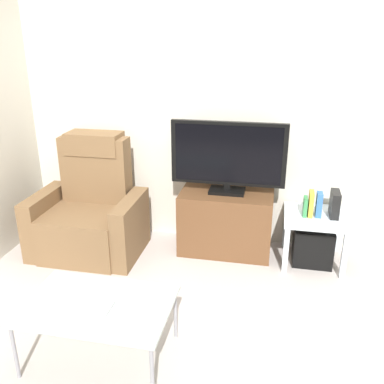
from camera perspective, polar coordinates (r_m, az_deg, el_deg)
The scene contains 13 objects.
ground_plane at distance 3.38m, azimuth 0.04°, elevation -14.33°, with size 6.40×6.40×0.00m, color #BCB2AD.
wall_back at distance 3.93m, azimuth 3.43°, elevation 11.35°, with size 6.40×0.06×2.60m, color beige.
tv_stand at distance 3.94m, azimuth 4.59°, elevation -4.08°, with size 0.84×0.45×0.58m.
television at distance 3.73m, azimuth 4.90°, elevation 4.87°, with size 1.02×0.20×0.65m.
recliner_armchair at distance 4.04m, azimuth -13.61°, elevation -2.68°, with size 0.98×0.78×1.08m.
side_table at distance 3.86m, azimuth 16.31°, elevation -3.96°, with size 0.54×0.54×0.45m.
subwoofer_box at distance 3.95m, azimuth 16.00°, elevation -6.76°, with size 0.34×0.34×0.34m, color black.
book_leftmost at distance 3.77m, azimuth 15.05°, elevation -1.89°, with size 0.03×0.13×0.16m, color #388C4C.
book_middle at distance 3.77m, azimuth 15.78°, elevation -1.53°, with size 0.04×0.13×0.22m, color gold.
book_rightmost at distance 3.77m, azimuth 16.79°, elevation -1.63°, with size 0.05×0.10×0.22m, color #3366B2.
game_console at distance 3.82m, azimuth 18.74°, elevation -1.54°, with size 0.07×0.20×0.22m, color black.
coffee_table at distance 2.73m, azimuth -12.61°, elevation -14.97°, with size 0.90×0.60×0.39m.
cell_phone at distance 2.66m, azimuth -11.71°, elevation -15.21°, with size 0.07×0.15×0.01m, color #B7B7BC.
Camera 1 is at (0.56, -2.70, 1.95)m, focal length 39.43 mm.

